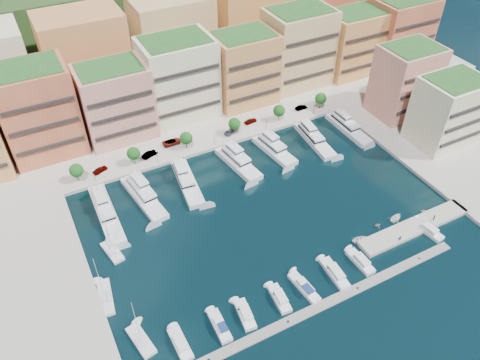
{
  "coord_description": "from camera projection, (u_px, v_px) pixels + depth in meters",
  "views": [
    {
      "loc": [
        -45.48,
        -72.76,
        85.89
      ],
      "look_at": [
        -3.23,
        8.25,
        6.0
      ],
      "focal_mm": 35.0,
      "sensor_mm": 36.0,
      "label": 1
    }
  ],
  "objects": [
    {
      "name": "ground",
      "position": [
        266.0,
        212.0,
        120.94
      ],
      "size": [
        400.0,
        400.0,
        0.0
      ],
      "primitive_type": "plane",
      "color": "black",
      "rests_on": "ground"
    },
    {
      "name": "north_quay",
      "position": [
        177.0,
        100.0,
        162.32
      ],
      "size": [
        220.0,
        64.0,
        2.0
      ],
      "primitive_type": "cube",
      "color": "#9E998E",
      "rests_on": "ground"
    },
    {
      "name": "east_quay",
      "position": [
        462.0,
        160.0,
        137.18
      ],
      "size": [
        34.0,
        76.0,
        2.0
      ],
      "primitive_type": "cube",
      "color": "#9E998E",
      "rests_on": "ground"
    },
    {
      "name": "west_quay",
      "position": [
        19.0,
        338.0,
        94.01
      ],
      "size": [
        34.0,
        76.0,
        2.0
      ],
      "primitive_type": "cube",
      "color": "#9E998E",
      "rests_on": "ground"
    },
    {
      "name": "hillside",
      "position": [
        134.0,
        46.0,
        194.36
      ],
      "size": [
        240.0,
        40.0,
        58.0
      ],
      "primitive_type": "cube",
      "color": "#1B3B18",
      "rests_on": "ground"
    },
    {
      "name": "south_pontoon",
      "position": [
        324.0,
        305.0,
        99.87
      ],
      "size": [
        72.0,
        2.2,
        0.35
      ],
      "primitive_type": "cube",
      "color": "gray",
      "rests_on": "ground"
    },
    {
      "name": "finger_pier",
      "position": [
        414.0,
        228.0,
        116.69
      ],
      "size": [
        32.0,
        5.0,
        2.0
      ],
      "primitive_type": "cube",
      "color": "#9E998E",
      "rests_on": "ground"
    },
    {
      "name": "apartment_1",
      "position": [
        39.0,
        111.0,
        130.9
      ],
      "size": [
        20.0,
        16.5,
        26.8
      ],
      "color": "#CD7644",
      "rests_on": "north_quay"
    },
    {
      "name": "apartment_2",
      "position": [
        116.0,
        102.0,
        138.19
      ],
      "size": [
        20.0,
        15.5,
        22.8
      ],
      "color": "tan",
      "rests_on": "north_quay"
    },
    {
      "name": "apartment_3",
      "position": [
        179.0,
        78.0,
        145.85
      ],
      "size": [
        22.0,
        16.5,
        25.8
      ],
      "color": "beige",
      "rests_on": "north_quay"
    },
    {
      "name": "apartment_4",
      "position": [
        244.0,
        68.0,
        152.83
      ],
      "size": [
        20.0,
        15.5,
        23.8
      ],
      "color": "#C8864B",
      "rests_on": "north_quay"
    },
    {
      "name": "apartment_5",
      "position": [
        298.0,
        48.0,
        160.84
      ],
      "size": [
        22.0,
        16.5,
        26.8
      ],
      "color": "#D8B772",
      "rests_on": "north_quay"
    },
    {
      "name": "apartment_6",
      "position": [
        352.0,
        43.0,
        168.48
      ],
      "size": [
        20.0,
        15.5,
        22.8
      ],
      "color": "#D3894D",
      "rests_on": "north_quay"
    },
    {
      "name": "apartment_7",
      "position": [
        399.0,
        31.0,
        173.45
      ],
      "size": [
        22.0,
        16.5,
        24.8
      ],
      "color": "#CD7644",
      "rests_on": "north_quay"
    },
    {
      "name": "apartment_east_a",
      "position": [
        406.0,
        81.0,
        147.76
      ],
      "size": [
        18.0,
        14.5,
        22.8
      ],
      "color": "tan",
      "rests_on": "east_quay"
    },
    {
      "name": "apartment_east_b",
      "position": [
        448.0,
        111.0,
        136.4
      ],
      "size": [
        18.0,
        14.5,
        20.8
      ],
      "color": "beige",
      "rests_on": "east_quay"
    },
    {
      "name": "backblock_1",
      "position": [
        86.0,
        59.0,
        151.1
      ],
      "size": [
        26.0,
        18.0,
        30.0
      ],
      "primitive_type": "cube",
      "color": "#C8864B",
      "rests_on": "north_quay"
    },
    {
      "name": "backblock_2",
      "position": [
        173.0,
        40.0,
        161.54
      ],
      "size": [
        26.0,
        18.0,
        30.0
      ],
      "primitive_type": "cube",
      "color": "#D8B772",
      "rests_on": "north_quay"
    },
    {
      "name": "backblock_3",
      "position": [
        249.0,
        24.0,
        171.98
      ],
      "size": [
        26.0,
        18.0,
        30.0
      ],
      "primitive_type": "cube",
      "color": "#D3894D",
      "rests_on": "north_quay"
    },
    {
      "name": "backblock_4",
      "position": [
        317.0,
        9.0,
        182.43
      ],
      "size": [
        26.0,
        18.0,
        30.0
      ],
      "primitive_type": "cube",
      "color": "#CD7644",
      "rests_on": "north_quay"
    },
    {
      "name": "tree_0",
      "position": [
        76.0,
        170.0,
        126.25
      ],
      "size": [
        3.8,
        3.8,
        5.65
      ],
      "color": "#473323",
      "rests_on": "north_quay"
    },
    {
      "name": "tree_1",
      "position": [
        133.0,
        154.0,
        131.82
      ],
      "size": [
        3.8,
        3.8,
        5.65
      ],
      "color": "#473323",
      "rests_on": "north_quay"
    },
    {
      "name": "tree_2",
      "position": [
        186.0,
        138.0,
        137.39
      ],
      "size": [
        3.8,
        3.8,
        5.65
      ],
      "color": "#473323",
      "rests_on": "north_quay"
    },
    {
      "name": "tree_3",
      "position": [
        234.0,
        124.0,
        142.96
      ],
      "size": [
        3.8,
        3.8,
        5.65
      ],
      "color": "#473323",
      "rests_on": "north_quay"
    },
    {
      "name": "tree_4",
      "position": [
        279.0,
        111.0,
        148.53
      ],
      "size": [
        3.8,
        3.8,
        5.65
      ],
      "color": "#473323",
      "rests_on": "north_quay"
    },
    {
      "name": "tree_5",
      "position": [
        321.0,
        98.0,
        154.1
      ],
      "size": [
        3.8,
        3.8,
        5.65
      ],
      "color": "#473323",
      "rests_on": "north_quay"
    },
    {
      "name": "lamppost_0",
      "position": [
        94.0,
        173.0,
        126.71
      ],
      "size": [
        0.3,
        0.3,
        4.2
      ],
      "color": "black",
      "rests_on": "north_quay"
    },
    {
      "name": "lamppost_1",
      "position": [
        157.0,
        155.0,
        132.98
      ],
      "size": [
        0.3,
        0.3,
        4.2
      ],
      "color": "black",
      "rests_on": "north_quay"
    },
    {
      "name": "lamppost_2",
      "position": [
        214.0,
        137.0,
        139.24
      ],
      "size": [
        0.3,
        0.3,
        4.2
      ],
      "color": "black",
      "rests_on": "north_quay"
    },
    {
      "name": "lamppost_3",
      "position": [
        266.0,
        122.0,
        145.51
      ],
      "size": [
        0.3,
        0.3,
        4.2
      ],
      "color": "black",
      "rests_on": "north_quay"
    },
    {
      "name": "lamppost_4",
      "position": [
        314.0,
        107.0,
        151.78
      ],
      "size": [
        0.3,
        0.3,
        4.2
      ],
      "color": "black",
      "rests_on": "north_quay"
    },
    {
      "name": "yacht_0",
      "position": [
        105.0,
        211.0,
        119.68
      ],
      "size": [
        4.8,
        22.96,
        7.3
      ],
      "color": "silver",
      "rests_on": "ground"
    },
    {
      "name": "yacht_1",
      "position": [
        143.0,
        195.0,
        124.22
      ],
      "size": [
        7.22,
        20.48,
        7.3
      ],
      "color": "silver",
      "rests_on": "ground"
    },
    {
      "name": "yacht_2",
      "position": [
        186.0,
        180.0,
        128.65
      ],
      "size": [
        6.71,
        20.11,
        7.3
      ],
      "color": "silver",
      "rests_on": "ground"
    },
    {
      "name": "yacht_3",
      "position": [
        237.0,
        161.0,
        134.95
      ],
      "size": [
        7.05,
        18.14,
        7.3
      ],
      "color": "silver",
      "rests_on": "ground"
    },
    {
      "name": "yacht_4",
      "position": [
        273.0,
        149.0,
        139.56
      ],
      "size": [
        6.71,
        17.25,
        7.3
      ],
      "color": "silver",
      "rests_on": "ground"
    },
    {
      "name": "yacht_5",
      "position": [
        313.0,
        138.0,
        143.52
      ],
      "size": [
        5.9,
        19.52,
        7.3
      ],
      "color": "silver",
      "rests_on": "ground"
    },
    {
      "name": "yacht_6",
      "position": [
        347.0,
        126.0,
        148.1
      ],
      "size": [
        4.42,
        18.95,
        7.3
      ],
      "color": "silver",
      "rests_on": "ground"
    },
    {
      "name": "cruiser_0",
      "position": [
        181.0,
        344.0,
        92.46
      ],
      "size": [
        2.72,
        7.89,
        2.55
      ],
      "color": "silver",
      "rests_on": "ground"
    },
    {
      "name": "cruiser_1",
      "position": [
        220.0,
        326.0,
        95.43
      ],
      "size": [
        2.69,
        8.01,
        2.66
      ],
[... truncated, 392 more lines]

